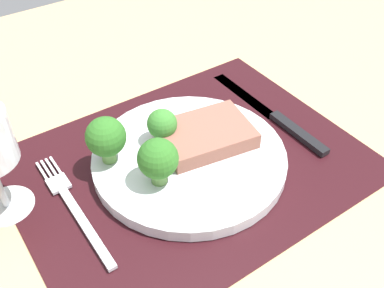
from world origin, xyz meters
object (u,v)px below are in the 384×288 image
(plate, at_px, (189,158))
(steak, at_px, (206,135))
(knife, at_px, (276,117))
(fork, at_px, (73,207))

(plate, height_order, steak, steak)
(plate, bearing_deg, knife, 2.00)
(steak, height_order, fork, steak)
(fork, bearing_deg, knife, -3.60)
(plate, distance_m, fork, 0.15)
(fork, bearing_deg, steak, -3.84)
(plate, relative_size, fork, 1.27)
(knife, bearing_deg, plate, -175.94)
(plate, relative_size, knife, 1.06)
(steak, relative_size, knife, 0.49)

